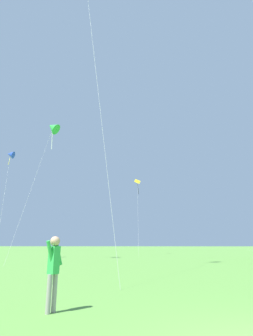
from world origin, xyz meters
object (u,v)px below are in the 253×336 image
Objects in this scene: kite_blue_delta at (10,155)px; kite_green_small at (53,127)px; person_with_spool at (54,266)px; kite_yellow_diamond at (138,186)px.

kite_green_small is at bearing -14.32° from kite_blue_delta.
kite_green_small is 8.74× the size of person_with_spool.
kite_blue_delta reaches higher than person_with_spool.
person_with_spool is (8.04, -21.94, -13.60)m from kite_green_small.
kite_blue_delta is 29.00m from person_with_spool.
kite_green_small is at bearing 110.13° from person_with_spool.
kite_blue_delta is 0.80× the size of kite_green_small.
kite_green_small is (-9.54, -15.78, 3.82)m from kite_yellow_diamond.
kite_yellow_diamond is 6.87× the size of person_with_spool.
kite_yellow_diamond is 39.00m from person_with_spool.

